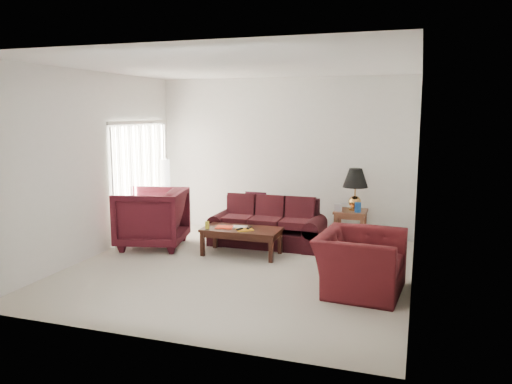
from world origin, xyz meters
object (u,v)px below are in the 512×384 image
at_px(armchair_right, 360,263).
at_px(end_table, 350,227).
at_px(sofa, 267,223).
at_px(floor_lamp, 165,194).
at_px(armchair_left, 152,218).
at_px(coffee_table, 242,242).

bearing_deg(armchair_right, end_table, 15.58).
bearing_deg(armchair_right, sofa, 50.12).
height_order(floor_lamp, armchair_right, floor_lamp).
relative_size(end_table, armchair_right, 0.51).
relative_size(sofa, floor_lamp, 1.40).
xyz_separation_m(end_table, armchair_left, (-3.28, -1.29, 0.21)).
distance_m(sofa, coffee_table, 0.77).
bearing_deg(armchair_right, floor_lamp, 64.93).
distance_m(end_table, armchair_left, 3.53).
distance_m(end_table, armchair_right, 2.44).
bearing_deg(floor_lamp, coffee_table, -31.67).
xyz_separation_m(armchair_right, coffee_table, (-2.06, 1.11, -0.17)).
bearing_deg(coffee_table, floor_lamp, 149.57).
distance_m(sofa, end_table, 1.50).
xyz_separation_m(sofa, end_table, (1.39, 0.57, -0.10)).
bearing_deg(armchair_left, sofa, 97.49).
height_order(sofa, armchair_right, sofa).
xyz_separation_m(sofa, armchair_left, (-1.90, -0.72, 0.10)).
bearing_deg(end_table, armchair_right, -79.35).
relative_size(armchair_right, coffee_table, 0.94).
xyz_separation_m(sofa, floor_lamp, (-2.33, 0.58, 0.30)).
distance_m(armchair_left, coffee_table, 1.70).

